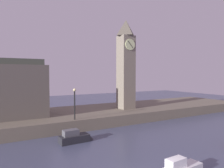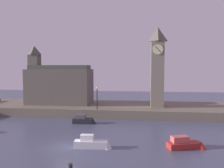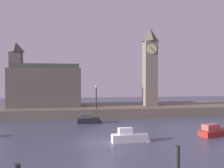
{
  "view_description": "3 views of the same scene",
  "coord_description": "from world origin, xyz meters",
  "views": [
    {
      "loc": [
        -8.31,
        -9.99,
        7.04
      ],
      "look_at": [
        7.04,
        16.62,
        5.66
      ],
      "focal_mm": 34.07,
      "sensor_mm": 36.0,
      "label": 1
    },
    {
      "loc": [
        8.16,
        -24.59,
        8.72
      ],
      "look_at": [
        3.07,
        15.77,
        5.78
      ],
      "focal_mm": 38.12,
      "sensor_mm": 36.0,
      "label": 2
    },
    {
      "loc": [
        -2.38,
        -22.86,
        6.21
      ],
      "look_at": [
        3.59,
        17.24,
        5.5
      ],
      "focal_mm": 37.6,
      "sensor_mm": 36.0,
      "label": 3
    }
  ],
  "objects": [
    {
      "name": "streetlamp",
      "position": [
        0.65,
        14.71,
        3.9
      ],
      "size": [
        0.36,
        0.36,
        3.83
      ],
      "color": "black",
      "rests_on": "far_embankment"
    },
    {
      "name": "boat_barge_dark",
      "position": [
        -0.58,
        10.8,
        0.5
      ],
      "size": [
        3.7,
        1.45,
        1.37
      ],
      "color": "#232328",
      "rests_on": "ground"
    },
    {
      "name": "far_embankment",
      "position": [
        0.0,
        20.0,
        0.75
      ],
      "size": [
        70.0,
        12.0,
        1.5
      ],
      "primitive_type": "cube",
      "color": "#6B6051",
      "rests_on": "ground"
    },
    {
      "name": "clock_tower",
      "position": [
        10.9,
        18.79,
        8.87
      ],
      "size": [
        2.51,
        2.55,
        14.29
      ],
      "color": "slate",
      "rests_on": "far_embankment"
    }
  ]
}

